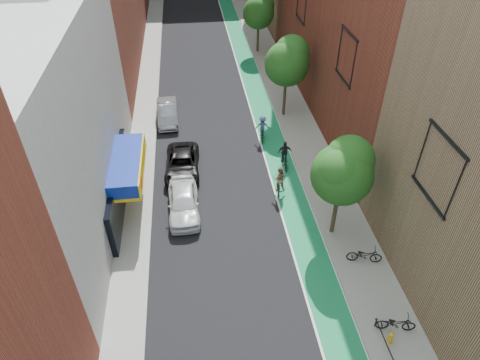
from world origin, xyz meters
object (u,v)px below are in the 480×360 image
object	(u,v)px
parked_car_silver	(167,113)
cyclist_lane_near	(279,183)
cyclist_lane_far	(262,129)
parked_car_white	(183,202)
fire_hydrant	(391,337)
parked_car_black	(182,164)
cyclist_lane_mid	(285,158)

from	to	relation	value
parked_car_silver	cyclist_lane_near	size ratio (longest dim) A/B	2.13
parked_car_silver	cyclist_lane_far	bearing A→B (deg)	-30.18
parked_car_white	fire_hydrant	bearing A→B (deg)	-49.20
parked_car_silver	parked_car_white	bearing A→B (deg)	-86.91
fire_hydrant	parked_car_black	bearing A→B (deg)	122.47
parked_car_white	fire_hydrant	distance (m)	13.74
parked_car_black	cyclist_lane_mid	distance (m)	7.19
parked_car_black	parked_car_silver	bearing A→B (deg)	100.92
parked_car_silver	cyclist_lane_mid	size ratio (longest dim) A/B	2.23
parked_car_white	cyclist_lane_near	xyz separation A→B (m)	(6.20, 0.97, 0.14)
fire_hydrant	cyclist_lane_near	bearing A→B (deg)	104.75
cyclist_lane_far	parked_car_black	bearing A→B (deg)	36.15
cyclist_lane_mid	cyclist_lane_far	bearing A→B (deg)	-74.80
cyclist_lane_mid	parked_car_silver	bearing A→B (deg)	-42.10
parked_car_black	cyclist_lane_near	world-z (taller)	cyclist_lane_near
parked_car_black	fire_hydrant	distance (m)	17.05
cyclist_lane_near	fire_hydrant	size ratio (longest dim) A/B	3.15
parked_car_white	parked_car_black	distance (m)	4.14
parked_car_silver	cyclist_lane_mid	xyz separation A→B (m)	(8.26, -7.49, 0.01)
cyclist_lane_near	cyclist_lane_far	xyz separation A→B (m)	(-0.00, 6.60, 0.04)
parked_car_black	fire_hydrant	world-z (taller)	parked_car_black
cyclist_lane_mid	parked_car_white	bearing A→B (deg)	28.76
parked_car_silver	cyclist_lane_far	size ratio (longest dim) A/B	2.20
parked_car_silver	fire_hydrant	world-z (taller)	parked_car_silver
cyclist_lane_near	cyclist_lane_far	distance (m)	6.60
parked_car_black	cyclist_lane_far	world-z (taller)	cyclist_lane_far
parked_car_white	parked_car_silver	xyz separation A→B (m)	(-1.08, 11.42, -0.05)
cyclist_lane_far	parked_car_white	bearing A→B (deg)	57.90
cyclist_lane_near	cyclist_lane_mid	size ratio (longest dim) A/B	1.05
parked_car_black	fire_hydrant	bearing A→B (deg)	-55.02
parked_car_white	parked_car_silver	world-z (taller)	parked_car_white
parked_car_silver	parked_car_black	bearing A→B (deg)	-83.88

